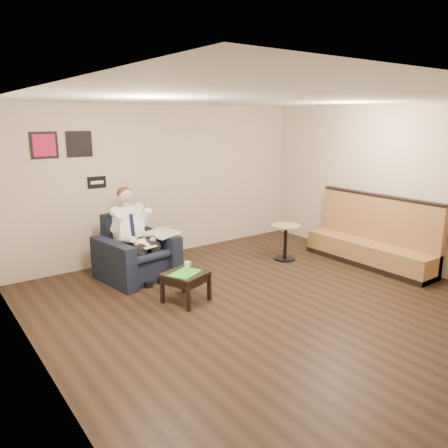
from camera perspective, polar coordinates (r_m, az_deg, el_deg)
ground at (r=6.31m, az=5.99°, el=-10.35°), size 6.00×6.00×0.00m
wall_back at (r=8.31m, az=-7.82°, el=5.50°), size 6.00×0.02×2.80m
wall_left at (r=4.49m, az=-23.27°, el=-2.42°), size 0.02×6.00×2.80m
wall_right at (r=8.19m, az=22.06°, el=4.51°), size 0.02×6.00×2.80m
ceiling at (r=5.78m, az=6.69°, el=15.95°), size 6.00×6.00×0.02m
seating_sign at (r=7.76m, az=-16.27°, el=5.25°), size 0.32×0.02×0.20m
art_print_left at (r=7.46m, az=-22.44°, el=9.49°), size 0.42×0.03×0.42m
art_print_right at (r=7.62m, az=-18.39°, el=9.88°), size 0.42×0.03×0.42m
armchair at (r=7.22m, az=-11.36°, el=-3.04°), size 1.21×1.21×1.04m
seated_man at (r=7.06m, az=-10.82°, el=-1.78°), size 0.81×1.10×1.42m
lap_papers at (r=6.99m, az=-10.28°, el=-2.54°), size 0.30×0.38×0.01m
newspaper at (r=7.32m, az=-8.11°, el=-1.17°), size 0.55×0.64×0.01m
side_table at (r=6.31m, az=-5.00°, el=-8.20°), size 0.68×0.68×0.44m
green_folder at (r=6.19m, az=-5.08°, el=-6.39°), size 0.53×0.47×0.01m
coffee_mug at (r=6.41m, az=-4.84°, el=-5.31°), size 0.10×0.10×0.09m
smartphone at (r=6.36m, az=-5.84°, el=-5.89°), size 0.14×0.09×0.01m
banquette at (r=8.14m, az=18.53°, el=-0.89°), size 0.57×2.41×1.23m
cafe_table at (r=8.15m, az=8.00°, el=-2.37°), size 0.59×0.59×0.66m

